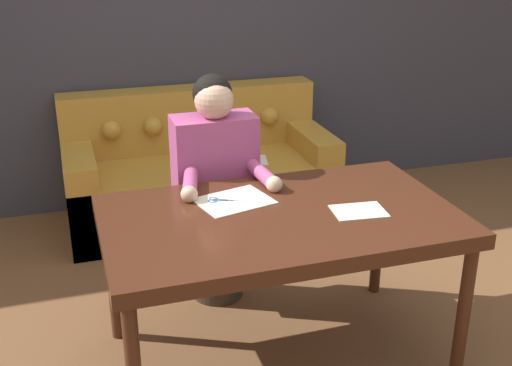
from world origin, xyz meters
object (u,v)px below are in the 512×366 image
(dining_table, at_px, (280,228))
(person, at_px, (216,190))
(couch, at_px, (199,175))
(scissors, at_px, (223,201))

(dining_table, relative_size, person, 1.24)
(couch, bearing_deg, scissors, -97.95)
(person, height_order, scissors, person)
(couch, bearing_deg, dining_table, -89.95)
(person, bearing_deg, couch, 82.69)
(dining_table, bearing_deg, scissors, 135.04)
(person, distance_m, scissors, 0.44)
(dining_table, distance_m, couch, 1.74)
(person, bearing_deg, scissors, -99.56)
(dining_table, bearing_deg, couch, 90.05)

